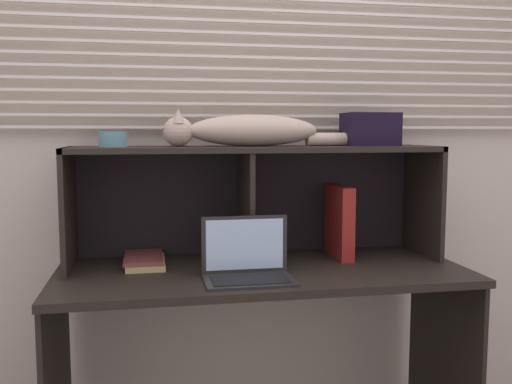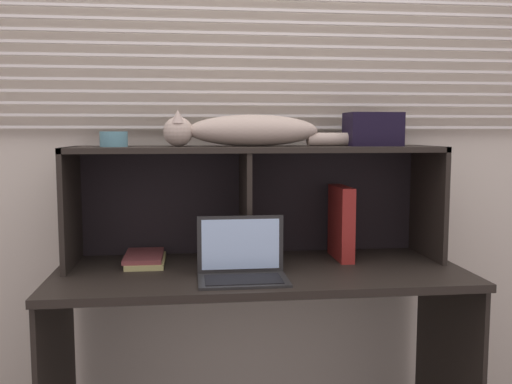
% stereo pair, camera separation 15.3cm
% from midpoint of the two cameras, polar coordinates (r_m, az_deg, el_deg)
% --- Properties ---
extents(back_panel_with_blinds, '(4.40, 0.08, 2.50)m').
position_cam_midpoint_polar(back_panel_with_blinds, '(2.54, 1.12, 5.53)').
color(back_panel_with_blinds, beige).
rests_on(back_panel_with_blinds, ground).
extents(desk, '(1.59, 0.66, 0.75)m').
position_cam_midpoint_polar(desk, '(2.27, 2.39, -11.14)').
color(desk, black).
rests_on(desk, ground).
extents(hutch_shelf_unit, '(1.50, 0.36, 0.48)m').
position_cam_midpoint_polar(hutch_shelf_unit, '(2.35, 1.64, 1.22)').
color(hutch_shelf_unit, black).
rests_on(hutch_shelf_unit, desk).
extents(cat, '(0.86, 0.16, 0.15)m').
position_cam_midpoint_polar(cat, '(2.30, 1.08, 6.18)').
color(cat, '#BCA898').
rests_on(cat, hutch_shelf_unit).
extents(laptop, '(0.32, 0.21, 0.22)m').
position_cam_midpoint_polar(laptop, '(2.07, 0.73, -7.42)').
color(laptop, black).
rests_on(laptop, desk).
extents(binder_upright, '(0.06, 0.23, 0.31)m').
position_cam_midpoint_polar(binder_upright, '(2.42, 10.38, -3.06)').
color(binder_upright, maroon).
rests_on(binder_upright, desk).
extents(book_stack, '(0.16, 0.27, 0.04)m').
position_cam_midpoint_polar(book_stack, '(2.34, -9.28, -6.67)').
color(book_stack, tan).
rests_on(book_stack, desk).
extents(small_basket, '(0.11, 0.11, 0.06)m').
position_cam_midpoint_polar(small_basket, '(2.29, -12.30, 5.23)').
color(small_basket, teal).
rests_on(small_basket, hutch_shelf_unit).
extents(storage_box, '(0.22, 0.16, 0.14)m').
position_cam_midpoint_polar(storage_box, '(2.43, 13.48, 6.17)').
color(storage_box, black).
rests_on(storage_box, hutch_shelf_unit).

